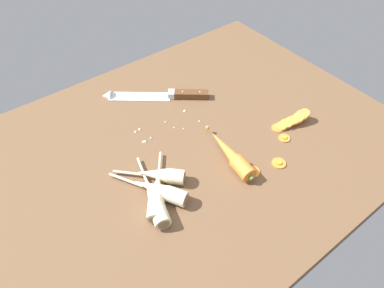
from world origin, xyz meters
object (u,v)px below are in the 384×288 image
whole_carrot (231,155)px  carrot_slice_stray_far (284,138)px  parsnip_mid_left (161,175)px  parsnip_mid_right (154,200)px  parsnip_back (157,195)px  carrot_slice_stray_near (279,163)px  chefs_knife (154,95)px  carrot_slice_stray_mid (253,171)px  carrot_slice_stack (292,121)px  parsnip_front (160,190)px

whole_carrot → carrot_slice_stray_far: (17.74, -3.25, -1.74)cm
parsnip_mid_left → parsnip_mid_right: bearing=-135.3°
whole_carrot → carrot_slice_stray_far: 18.12cm
parsnip_back → carrot_slice_stray_near: 34.07cm
chefs_knife → carrot_slice_stray_mid: bearing=-84.9°
carrot_slice_stack → carrot_slice_stray_mid: 22.98cm
parsnip_front → parsnip_mid_left: size_ratio=1.33×
whole_carrot → chefs_knife: bearing=93.1°
carrot_slice_stack → carrot_slice_stray_mid: bearing=-164.1°
carrot_slice_stack → carrot_slice_stray_far: carrot_slice_stack is taller
carrot_slice_stray_near → carrot_slice_stray_far: 9.96cm
parsnip_front → parsnip_mid_left: bearing=53.8°
parsnip_back → chefs_knife: bearing=58.4°
carrot_slice_stray_mid → carrot_slice_stray_far: (15.94, 3.38, 0.00)cm
parsnip_back → carrot_slice_stack: 46.89cm
parsnip_back → carrot_slice_stray_far: bearing=-6.5°
parsnip_front → parsnip_mid_right: size_ratio=0.91×
chefs_knife → parsnip_back: parsnip_back is taller
carrot_slice_stray_near → carrot_slice_stray_mid: (-7.69, 2.20, 0.00)cm
whole_carrot → carrot_slice_stray_near: (9.49, -8.83, -1.74)cm
parsnip_mid_left → chefs_knife: bearing=60.4°
carrot_slice_stray_near → chefs_knife: bearing=104.4°
chefs_knife → carrot_slice_stray_near: size_ratio=7.73×
carrot_slice_stack → carrot_slice_stray_far: (-6.14, -2.89, -1.10)cm
parsnip_front → carrot_slice_stray_far: bearing=-7.6°
parsnip_mid_left → carrot_slice_stack: parsnip_mid_left is taller
chefs_knife → carrot_slice_stray_mid: size_ratio=7.55×
whole_carrot → carrot_slice_stray_mid: 7.09cm
carrot_slice_stack → parsnip_front: bearing=177.1°
chefs_knife → parsnip_front: bearing=-120.5°
parsnip_back → carrot_slice_stack: size_ratio=1.51×
parsnip_mid_right → parsnip_back: (1.35, 0.92, 0.00)cm
whole_carrot → carrot_slice_stack: bearing=-0.9°
parsnip_mid_right → carrot_slice_stray_mid: bearing=-15.2°
carrot_slice_stray_far → carrot_slice_stack: bearing=25.2°
parsnip_mid_right → chefs_knife: bearing=57.5°
carrot_slice_stray_near → carrot_slice_stray_far: same height
parsnip_mid_left → carrot_slice_stray_mid: bearing=-31.2°
parsnip_front → parsnip_mid_left: 4.80cm
carrot_slice_stray_near → carrot_slice_stack: bearing=30.5°
carrot_slice_stray_mid → carrot_slice_stack: bearing=15.9°
carrot_slice_stray_mid → parsnip_back: bearing=162.1°
chefs_knife → carrot_slice_stray_near: (11.43, -44.42, -0.29)cm
parsnip_mid_left → parsnip_back: (-4.11, -4.47, -0.00)cm
parsnip_front → carrot_slice_stray_far: size_ratio=6.09×
parsnip_mid_right → parsnip_back: size_ratio=1.19×
chefs_knife → carrot_slice_stray_mid: 42.39cm
parsnip_front → parsnip_back: size_ratio=1.08×
parsnip_front → parsnip_back: (-1.27, -0.60, 0.00)cm
whole_carrot → carrot_slice_stray_near: whole_carrot is taller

